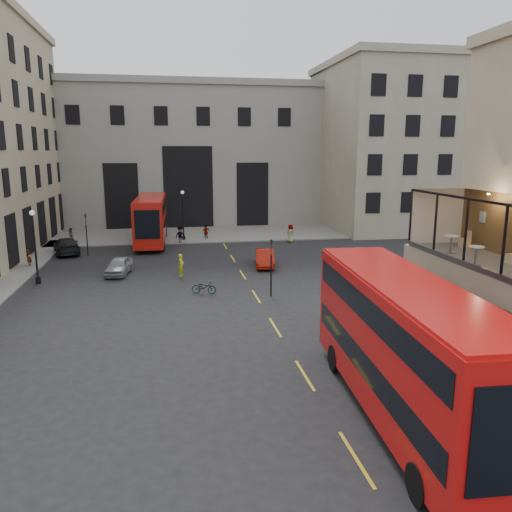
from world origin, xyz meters
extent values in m
plane|color=black|center=(0.00, 0.00, 0.00)|extent=(140.00, 140.00, 0.00)
cube|color=black|center=(4.98, 0.00, 2.00)|extent=(0.08, 9.20, 3.00)
cube|color=beige|center=(6.50, 5.00, 6.05)|extent=(3.00, 0.04, 2.90)
cube|color=black|center=(6.50, 0.00, 7.50)|extent=(3.00, 10.00, 0.04)
cube|color=slate|center=(5.00, 0.00, 4.70)|extent=(0.12, 10.00, 0.18)
cube|color=black|center=(5.00, 0.00, 7.45)|extent=(0.12, 10.00, 0.10)
cube|color=beige|center=(7.92, 3.20, 6.20)|extent=(0.04, 0.45, 0.55)
cylinder|color=#FFD899|center=(7.30, 2.00, 7.45)|extent=(0.12, 0.12, 0.05)
cube|color=#BCAC8D|center=(6.50, 0.00, 2.25)|extent=(3.00, 11.00, 4.50)
cube|color=slate|center=(6.50, 0.00, 4.55)|extent=(3.00, 10.00, 0.10)
cube|color=gray|center=(-5.00, 48.00, 9.00)|extent=(34.00, 10.00, 18.00)
cube|color=gray|center=(-5.00, 48.00, 17.60)|extent=(35.00, 10.60, 0.80)
cube|color=black|center=(-5.00, 42.96, 5.00)|extent=(6.00, 0.12, 10.00)
cube|color=black|center=(-13.00, 42.96, 4.00)|extent=(4.00, 0.12, 8.00)
cube|color=black|center=(3.00, 42.96, 4.00)|extent=(4.00, 0.12, 8.00)
cube|color=#A9A189|center=(20.00, 40.00, 10.00)|extent=(16.00, 18.00, 20.00)
cube|color=#A9A189|center=(20.00, 40.00, 19.60)|extent=(16.60, 18.60, 0.80)
cube|color=slate|center=(-6.00, 38.00, 0.06)|extent=(40.00, 12.00, 0.12)
cylinder|color=black|center=(-1.00, 12.00, 1.40)|extent=(0.10, 0.10, 2.80)
imported|color=black|center=(-1.00, 12.00, 3.30)|extent=(0.16, 0.20, 1.00)
cylinder|color=black|center=(-15.00, 28.00, 1.40)|extent=(0.10, 0.10, 2.80)
imported|color=black|center=(-15.00, 28.00, 3.30)|extent=(0.16, 0.20, 1.00)
cylinder|color=black|center=(-17.00, 18.00, 2.50)|extent=(0.14, 0.14, 5.00)
cylinder|color=black|center=(-17.00, 18.00, 0.25)|extent=(0.36, 0.36, 0.50)
sphere|color=silver|center=(-17.00, 18.00, 5.15)|extent=(0.36, 0.36, 0.36)
cylinder|color=black|center=(-6.00, 34.00, 2.50)|extent=(0.14, 0.14, 5.00)
cylinder|color=black|center=(-6.00, 34.00, 0.25)|extent=(0.36, 0.36, 0.50)
sphere|color=silver|center=(-6.00, 34.00, 5.15)|extent=(0.36, 0.36, 0.36)
cube|color=red|center=(0.50, -3.85, 2.70)|extent=(3.60, 12.79, 4.48)
cube|color=black|center=(0.50, -3.85, 2.07)|extent=(3.60, 12.10, 0.92)
cube|color=black|center=(0.50, -3.85, 4.08)|extent=(3.60, 12.10, 0.92)
cube|color=red|center=(0.50, -3.85, 4.98)|extent=(3.47, 12.53, 0.14)
cylinder|color=black|center=(-0.58, 0.26, 0.57)|extent=(0.39, 1.17, 1.15)
cylinder|color=black|center=(2.05, 0.11, 0.57)|extent=(0.39, 1.17, 1.15)
cylinder|color=black|center=(-1.07, -8.19, 0.57)|extent=(0.39, 1.17, 1.15)
cylinder|color=black|center=(1.56, -8.35, 0.57)|extent=(0.39, 1.17, 1.15)
cube|color=#B3150C|center=(-9.30, 32.83, 2.59)|extent=(3.10, 12.21, 4.30)
cube|color=black|center=(-9.30, 32.83, 1.99)|extent=(3.12, 11.54, 0.88)
cube|color=black|center=(-9.30, 32.83, 3.92)|extent=(3.12, 11.54, 0.88)
cube|color=#B3150C|center=(-9.30, 32.83, 4.78)|extent=(2.98, 11.96, 0.13)
cylinder|color=black|center=(-10.45, 36.75, 0.55)|extent=(0.34, 1.11, 1.10)
cylinder|color=black|center=(-7.93, 36.67, 0.55)|extent=(0.34, 1.11, 1.10)
cylinder|color=black|center=(-10.68, 28.62, 0.55)|extent=(0.34, 1.11, 1.10)
cylinder|color=black|center=(-8.16, 28.55, 0.55)|extent=(0.34, 1.11, 1.10)
imported|color=gray|center=(-11.47, 19.82, 0.66)|extent=(2.15, 4.07, 1.32)
imported|color=#AC170A|center=(0.24, 20.59, 0.70)|extent=(2.12, 4.43, 1.40)
imported|color=black|center=(-17.00, 28.89, 0.76)|extent=(3.39, 5.59, 1.51)
imported|color=gray|center=(-5.33, 13.32, 0.44)|extent=(1.77, 1.13, 0.88)
imported|color=yellow|center=(-6.70, 18.41, 0.87)|extent=(0.56, 0.72, 1.74)
imported|color=gray|center=(-17.54, 34.42, 0.80)|extent=(0.84, 0.69, 1.61)
imported|color=gray|center=(-6.39, 32.23, 0.90)|extent=(1.34, 1.13, 1.80)
imported|color=gray|center=(-3.60, 34.14, 0.81)|extent=(1.03, 0.71, 1.62)
imported|color=gray|center=(4.99, 30.94, 0.96)|extent=(1.06, 1.11, 1.91)
imported|color=gray|center=(-19.00, 23.62, 0.84)|extent=(0.51, 0.68, 1.69)
cylinder|color=silver|center=(5.44, -0.18, 5.41)|extent=(0.67, 0.67, 0.04)
cylinder|color=slate|center=(5.44, -0.18, 5.01)|extent=(0.09, 0.09, 0.78)
cylinder|color=slate|center=(5.44, -0.18, 4.62)|extent=(0.49, 0.49, 0.03)
cylinder|color=silver|center=(5.81, 2.37, 5.44)|extent=(0.69, 0.69, 0.05)
cylinder|color=slate|center=(5.81, 2.37, 5.02)|extent=(0.09, 0.09, 0.80)
cylinder|color=slate|center=(5.81, 2.37, 4.62)|extent=(0.51, 0.51, 0.03)
cube|color=#DDB67F|center=(7.19, -0.23, 4.82)|extent=(0.45, 0.45, 0.44)
cube|color=tan|center=(7.27, 3.51, 4.84)|extent=(0.47, 0.47, 0.47)
cube|color=tan|center=(7.47, 3.50, 5.28)|extent=(0.07, 0.44, 0.42)
camera|label=1|loc=(-7.50, -19.18, 9.43)|focal=35.00mm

